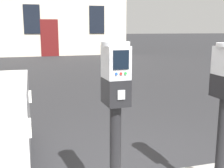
{
  "coord_description": "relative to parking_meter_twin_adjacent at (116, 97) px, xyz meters",
  "views": [
    {
      "loc": [
        -0.94,
        -2.25,
        1.59
      ],
      "look_at": [
        -0.33,
        -0.12,
        1.15
      ],
      "focal_mm": 45.36,
      "sensor_mm": 36.0,
      "label": 1
    }
  ],
  "objects": [
    {
      "name": "parking_meter_twin_adjacent",
      "position": [
        0.0,
        0.0,
        0.0
      ],
      "size": [
        0.22,
        0.26,
        1.35
      ],
      "rotation": [
        0.0,
        0.0,
        -1.53
      ],
      "color": "black",
      "rests_on": "sidewalk_slab"
    }
  ]
}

